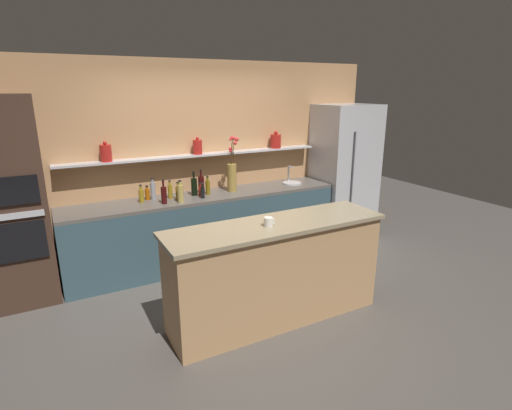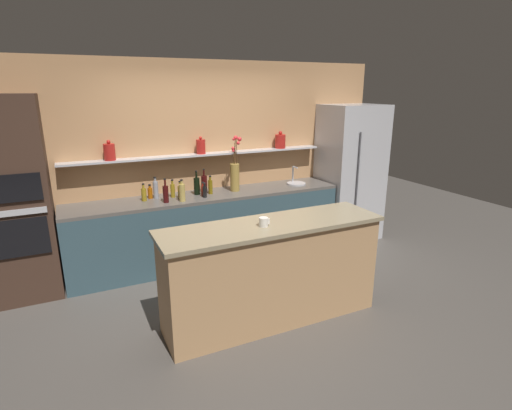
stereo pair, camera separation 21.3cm
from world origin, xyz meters
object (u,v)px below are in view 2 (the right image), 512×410
Objects in this scene: bottle_spirit_7 at (182,192)px; bottle_wine_9 at (166,194)px; sink_fixture at (296,182)px; bottle_oil_10 at (180,192)px; refrigerator at (350,173)px; bottle_spirit_8 at (156,189)px; bottle_sauce_11 at (203,190)px; bottle_sauce_5 at (150,193)px; oven_tower at (14,201)px; bottle_oil_4 at (144,194)px; bottle_sauce_6 at (205,191)px; bottle_wine_3 at (197,186)px; bottle_oil_2 at (173,190)px; coffee_mug at (264,222)px; bottle_oil_0 at (210,186)px; flower_vase at (235,174)px; bottle_wine_1 at (204,184)px.

bottle_wine_9 is at bearing 170.18° from bottle_spirit_7.
bottle_wine_9 is (-1.91, -0.15, 0.08)m from sink_fixture.
refrigerator is at bearing 0.03° from bottle_oil_10.
bottle_spirit_8 is 0.31m from bottle_oil_10.
bottle_oil_10 is 1.30× the size of bottle_sauce_11.
oven_tower is at bearing -174.95° from bottle_sauce_5.
oven_tower reaches higher than bottle_oil_4.
bottle_spirit_8 reaches higher than bottle_sauce_6.
bottle_wine_3 is (2.03, 0.06, -0.06)m from oven_tower.
bottle_sauce_5 is at bearing 168.53° from bottle_sauce_11.
bottle_spirit_7 is at bearing -46.17° from bottle_spirit_8.
bottle_oil_2 is 1.27× the size of bottle_sauce_5.
bottle_spirit_7 reaches higher than coffee_mug.
bottle_spirit_8 is at bearing 173.29° from bottle_oil_0.
bottle_oil_4 is (-3.06, 0.08, -0.00)m from refrigerator.
bottle_wine_9 is (-0.19, 0.03, -0.00)m from bottle_spirit_7.
refrigerator reaches higher than sink_fixture.
refrigerator reaches higher than bottle_oil_0.
bottle_wine_9 is at bearing -63.18° from bottle_sauce_5.
bottle_sauce_6 is at bearing 91.91° from coffee_mug.
bottle_oil_4 is at bearing -137.03° from bottle_sauce_5.
bottle_spirit_8 is at bearing 169.02° from bottle_oil_2.
bottle_sauce_6 is at bearing -21.13° from bottle_sauce_5.
bottle_spirit_8 is (-2.90, 0.14, 0.03)m from refrigerator.
bottle_sauce_6 is 0.50m from bottle_wine_9.
bottle_oil_0 is 1.05× the size of bottle_oil_2.
sink_fixture is 1.24× the size of bottle_oil_4.
bottle_oil_2 is 0.24m from bottle_wine_9.
flower_vase is 1.12m from bottle_sauce_5.
bottle_wine_3 is at bearing 23.76° from bottle_wine_9.
bottle_sauce_5 reaches higher than bottle_sauce_11.
bottle_spirit_8 reaches higher than coffee_mug.
refrigerator is at bearing 2.06° from bottle_wine_9.
bottle_wine_1 is 1.15× the size of bottle_spirit_7.
bottle_wine_9 is at bearing -73.96° from bottle_spirit_8.
bottle_spirit_8 is 0.25m from bottle_wine_9.
bottle_wine_3 is at bearing 177.69° from refrigerator.
sink_fixture is (-0.92, 0.05, -0.06)m from refrigerator.
oven_tower is 12.77× the size of bottle_sauce_11.
bottle_wine_9 is 2.84× the size of coffee_mug.
refrigerator is at bearing -2.31° from bottle_wine_3.
flower_vase reaches higher than bottle_spirit_7.
bottle_sauce_5 is 1.93m from coffee_mug.
bottle_oil_4 is 1.16× the size of bottle_sauce_6.
bottle_wine_3 is at bearing -6.68° from bottle_sauce_5.
bottle_wine_1 is 1.81× the size of bottle_sauce_11.
bottle_wine_1 is (-0.04, 0.12, 0.02)m from bottle_oil_0.
bottle_spirit_7 is 0.20m from bottle_wine_9.
bottle_sauce_5 is 0.66× the size of bottle_spirit_7.
refrigerator is 6.81× the size of bottle_wine_9.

